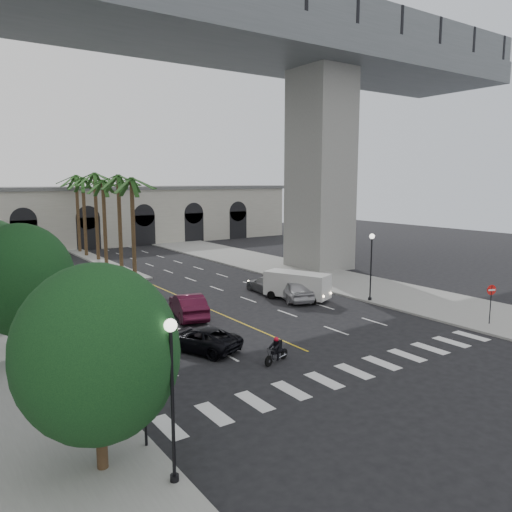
{
  "coord_description": "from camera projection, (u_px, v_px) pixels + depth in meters",
  "views": [
    {
      "loc": [
        -17.39,
        -18.17,
        9.39
      ],
      "look_at": [
        -0.76,
        6.0,
        4.92
      ],
      "focal_mm": 35.0,
      "sensor_mm": 36.0,
      "label": 1
    }
  ],
  "objects": [
    {
      "name": "bridge",
      "position": [
        191.0,
        73.0,
        43.0
      ],
      "size": [
        75.0,
        13.0,
        26.0
      ],
      "color": "gray",
      "rests_on": "ground"
    },
    {
      "name": "cargo_van",
      "position": [
        297.0,
        285.0,
        39.41
      ],
      "size": [
        3.8,
        5.45,
        2.18
      ],
      "rotation": [
        0.0,
        0.0,
        0.41
      ],
      "color": "silver",
      "rests_on": "ground"
    },
    {
      "name": "traffic_signal_near",
      "position": [
        144.0,
        382.0,
        17.21
      ],
      "size": [
        0.25,
        0.18,
        3.65
      ],
      "color": "black",
      "rests_on": "ground"
    },
    {
      "name": "palm_d",
      "position": [
        95.0,
        178.0,
        57.16
      ],
      "size": [
        3.2,
        3.2,
        10.9
      ],
      "color": "#47331E",
      "rests_on": "ground"
    },
    {
      "name": "pier_building",
      "position": [
        63.0,
        217.0,
        70.1
      ],
      "size": [
        71.0,
        10.5,
        8.5
      ],
      "color": "beige",
      "rests_on": "ground"
    },
    {
      "name": "palm_b",
      "position": [
        118.0,
        180.0,
        50.66
      ],
      "size": [
        3.2,
        3.2,
        10.6
      ],
      "color": "#47331E",
      "rests_on": "ground"
    },
    {
      "name": "ground",
      "position": [
        333.0,
        362.0,
        25.96
      ],
      "size": [
        140.0,
        140.0,
        0.0
      ],
      "primitive_type": "plane",
      "color": "black",
      "rests_on": "ground"
    },
    {
      "name": "car_d",
      "position": [
        267.0,
        284.0,
        42.02
      ],
      "size": [
        2.42,
        4.95,
        1.39
      ],
      "primitive_type": "imported",
      "rotation": [
        0.0,
        0.0,
        3.04
      ],
      "color": "slate",
      "rests_on": "ground"
    },
    {
      "name": "car_e",
      "position": [
        87.0,
        295.0,
        38.03
      ],
      "size": [
        3.12,
        4.73,
        1.5
      ],
      "primitive_type": "imported",
      "rotation": [
        0.0,
        0.0,
        3.48
      ],
      "color": "#0E2443",
      "rests_on": "ground"
    },
    {
      "name": "lamp_post_left_far",
      "position": [
        32.0,
        277.0,
        32.11
      ],
      "size": [
        0.4,
        0.4,
        5.35
      ],
      "color": "black",
      "rests_on": "ground"
    },
    {
      "name": "palm_f",
      "position": [
        76.0,
        180.0,
        63.73
      ],
      "size": [
        3.2,
        3.2,
        10.7
      ],
      "color": "#47331E",
      "rests_on": "ground"
    },
    {
      "name": "sidewalk_right",
      "position": [
        340.0,
        281.0,
        46.57
      ],
      "size": [
        8.0,
        100.0,
        0.15
      ],
      "primitive_type": "cube",
      "color": "gray",
      "rests_on": "ground"
    },
    {
      "name": "do_not_enter_sign",
      "position": [
        491.0,
        296.0,
        32.18
      ],
      "size": [
        0.63,
        0.27,
        2.73
      ],
      "rotation": [
        0.0,
        0.0,
        -0.37
      ],
      "color": "black",
      "rests_on": "ground"
    },
    {
      "name": "street_tree_mid",
      "position": [
        21.0,
        280.0,
        26.18
      ],
      "size": [
        5.44,
        5.44,
        7.21
      ],
      "color": "#382616",
      "rests_on": "ground"
    },
    {
      "name": "lamp_post_right",
      "position": [
        371.0,
        261.0,
        38.38
      ],
      "size": [
        0.4,
        0.4,
        5.35
      ],
      "color": "black",
      "rests_on": "ground"
    },
    {
      "name": "car_b",
      "position": [
        188.0,
        306.0,
        34.28
      ],
      "size": [
        3.03,
        5.46,
        1.7
      ],
      "primitive_type": "imported",
      "rotation": [
        0.0,
        0.0,
        2.89
      ],
      "color": "#450D22",
      "rests_on": "ground"
    },
    {
      "name": "street_tree_near",
      "position": [
        97.0,
        353.0,
        15.62
      ],
      "size": [
        5.2,
        5.2,
        6.89
      ],
      "color": "#382616",
      "rests_on": "ground"
    },
    {
      "name": "car_c",
      "position": [
        200.0,
        339.0,
        27.74
      ],
      "size": [
        3.92,
        5.28,
        1.33
      ],
      "primitive_type": "imported",
      "rotation": [
        0.0,
        0.0,
        3.55
      ],
      "color": "black",
      "rests_on": "ground"
    },
    {
      "name": "pedestrian_a",
      "position": [
        92.0,
        383.0,
        20.94
      ],
      "size": [
        0.6,
        0.4,
        1.66
      ],
      "primitive_type": "imported",
      "rotation": [
        0.0,
        0.0,
        -0.0
      ],
      "color": "black",
      "rests_on": "sidewalk_left"
    },
    {
      "name": "palm_e",
      "position": [
        83.0,
        182.0,
        60.35
      ],
      "size": [
        3.2,
        3.2,
        10.4
      ],
      "color": "#47331E",
      "rests_on": "ground"
    },
    {
      "name": "car_a",
      "position": [
        294.0,
        290.0,
        39.35
      ],
      "size": [
        3.49,
        5.32,
        1.68
      ],
      "primitive_type": "imported",
      "rotation": [
        0.0,
        0.0,
        2.81
      ],
      "color": "#B7B7BC",
      "rests_on": "ground"
    },
    {
      "name": "lamp_post_left_near",
      "position": [
        172.0,
        387.0,
        15.01
      ],
      "size": [
        0.4,
        0.4,
        5.35
      ],
      "color": "black",
      "rests_on": "ground"
    },
    {
      "name": "motorcycle_rider",
      "position": [
        277.0,
        351.0,
        25.88
      ],
      "size": [
        1.86,
        0.74,
        1.39
      ],
      "rotation": [
        0.0,
        0.0,
        0.32
      ],
      "color": "black",
      "rests_on": "ground"
    },
    {
      "name": "traffic_signal_far",
      "position": [
        107.0,
        349.0,
        20.47
      ],
      "size": [
        0.25,
        0.18,
        3.65
      ],
      "color": "black",
      "rests_on": "ground"
    },
    {
      "name": "palm_a",
      "position": [
        132.0,
        183.0,
        47.39
      ],
      "size": [
        3.2,
        3.2,
        10.3
      ],
      "color": "#47331E",
      "rests_on": "ground"
    },
    {
      "name": "palm_c",
      "position": [
        103.0,
        185.0,
        53.82
      ],
      "size": [
        3.2,
        3.2,
        10.1
      ],
      "color": "#47331E",
      "rests_on": "ground"
    },
    {
      "name": "median",
      "position": [
        103.0,
        262.0,
        56.89
      ],
      "size": [
        2.0,
        24.0,
        0.2
      ],
      "primitive_type": "cube",
      "color": "gray",
      "rests_on": "ground"
    }
  ]
}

